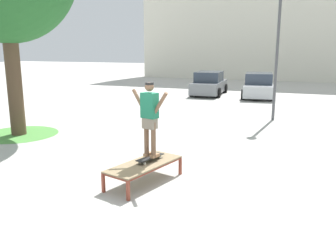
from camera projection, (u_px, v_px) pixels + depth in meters
The scene contains 8 objects.
ground_plane at pixel (152, 181), 8.04m from camera, with size 120.00×120.00×0.00m, color #B7B5AD.
skate_box at pixel (144, 165), 7.84m from camera, with size 1.23×2.03×0.46m.
skateboard at pixel (150, 158), 7.98m from camera, with size 0.41×0.82×0.09m.
skater at pixel (150, 115), 7.77m from camera, with size 0.98×0.38×1.69m.
grass_patch_near_left at pixel (19, 134), 12.40m from camera, with size 2.67×2.67×0.01m, color #519342.
car_grey at pixel (209, 84), 22.90m from camera, with size 2.07×4.27×1.50m.
car_silver at pixel (258, 86), 21.63m from camera, with size 2.27×4.36×1.50m.
light_post at pixel (279, 26), 14.04m from camera, with size 0.36×0.36×5.83m.
Camera 1 is at (3.04, -6.96, 2.96)m, focal length 37.61 mm.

